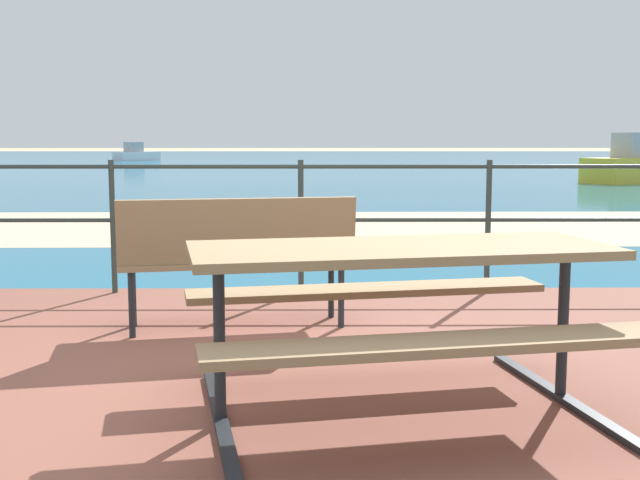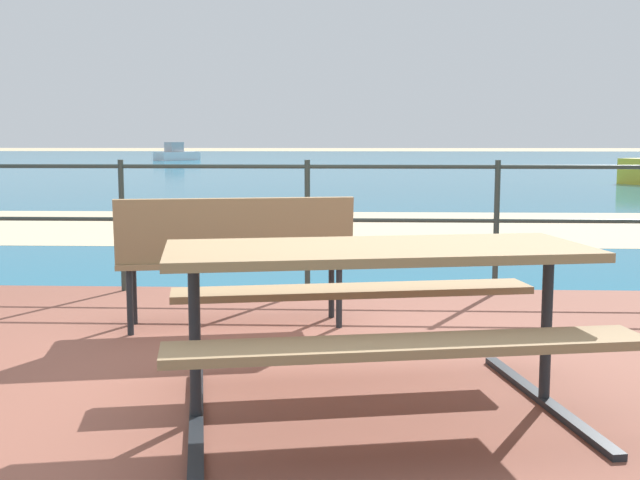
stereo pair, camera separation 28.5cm
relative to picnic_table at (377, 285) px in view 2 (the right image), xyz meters
The scene contains 8 objects.
ground_plane 0.87m from the picnic_table, 142.34° to the left, with size 240.00×240.00×0.00m, color tan.
patio_paving 0.85m from the picnic_table, 142.34° to the left, with size 6.40×5.20×0.06m, color brown.
sea_water 40.37m from the picnic_table, 90.67° to the left, with size 90.00×90.00×0.01m, color #196B8E.
beach_strip 8.14m from the picnic_table, 93.34° to the left, with size 54.00×4.57×0.01m, color beige.
picnic_table is the anchor object (origin of this frame).
park_bench 1.76m from the picnic_table, 119.03° to the left, with size 1.52×0.69×0.85m.
railing_fence 2.83m from the picnic_table, 99.62° to the left, with size 5.94×0.04×1.05m.
boat_near 47.04m from the picnic_table, 103.71° to the left, with size 2.63×3.27×1.11m.
Camera 2 is at (0.38, -3.78, 1.26)m, focal length 44.69 mm.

